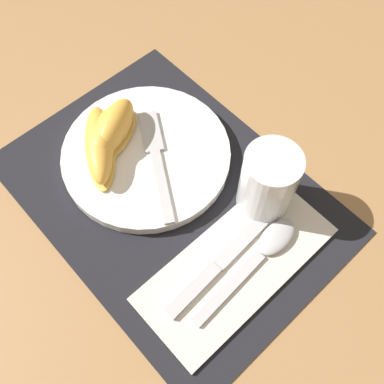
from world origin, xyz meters
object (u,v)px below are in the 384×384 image
object	(u,v)px
citrus_wedge_0	(113,129)
citrus_wedge_1	(105,138)
citrus_wedge_2	(99,146)
plate	(146,155)
fork	(156,156)
spoon	(264,250)
knife	(225,258)
juice_glass	(267,184)

from	to	relation	value
citrus_wedge_0	citrus_wedge_1	xyz separation A→B (m)	(0.00, -0.02, -0.00)
citrus_wedge_2	plate	bearing A→B (deg)	48.40
plate	fork	bearing A→B (deg)	16.69
plate	citrus_wedge_2	xyz separation A→B (m)	(-0.04, -0.05, 0.02)
spoon	fork	world-z (taller)	fork
plate	citrus_wedge_1	size ratio (longest dim) A/B	2.21
knife	citrus_wedge_1	size ratio (longest dim) A/B	1.97
fork	citrus_wedge_1	distance (m)	0.07
knife	citrus_wedge_0	xyz separation A→B (m)	(-0.23, 0.01, 0.03)
citrus_wedge_1	citrus_wedge_2	bearing A→B (deg)	-75.30
fork	citrus_wedge_1	xyz separation A→B (m)	(-0.06, -0.04, 0.02)
knife	citrus_wedge_2	bearing A→B (deg)	-174.63
juice_glass	spoon	bearing A→B (deg)	-45.82
citrus_wedge_1	citrus_wedge_2	size ratio (longest dim) A/B	0.82
juice_glass	citrus_wedge_0	size ratio (longest dim) A/B	0.97
knife	citrus_wedge_2	xyz separation A→B (m)	(-0.22, -0.02, 0.03)
juice_glass	citrus_wedge_2	world-z (taller)	juice_glass
knife	citrus_wedge_2	world-z (taller)	citrus_wedge_2
spoon	citrus_wedge_2	distance (m)	0.26
knife	plate	bearing A→B (deg)	172.22
plate	spoon	xyz separation A→B (m)	(0.21, 0.02, -0.00)
juice_glass	citrus_wedge_2	bearing A→B (deg)	-149.59
plate	citrus_wedge_2	size ratio (longest dim) A/B	1.81
spoon	juice_glass	bearing A→B (deg)	134.18
juice_glass	fork	xyz separation A→B (m)	(-0.14, -0.07, -0.03)
juice_glass	knife	world-z (taller)	juice_glass
fork	spoon	bearing A→B (deg)	3.86
plate	juice_glass	xyz separation A→B (m)	(0.16, 0.07, 0.04)
juice_glass	knife	size ratio (longest dim) A/B	0.49
citrus_wedge_2	knife	bearing A→B (deg)	5.37
spoon	citrus_wedge_2	size ratio (longest dim) A/B	1.39
citrus_wedge_0	knife	bearing A→B (deg)	-2.15
plate	citrus_wedge_1	world-z (taller)	citrus_wedge_1
plate	knife	distance (m)	0.18
plate	citrus_wedge_1	distance (m)	0.06
juice_glass	citrus_wedge_1	distance (m)	0.23
citrus_wedge_0	citrus_wedge_2	size ratio (longest dim) A/B	0.80
citrus_wedge_0	citrus_wedge_1	distance (m)	0.02
juice_glass	citrus_wedge_1	world-z (taller)	juice_glass
citrus_wedge_1	citrus_wedge_2	xyz separation A→B (m)	(0.00, -0.01, -0.00)
plate	citrus_wedge_1	xyz separation A→B (m)	(-0.04, -0.03, 0.03)
fork	citrus_wedge_2	world-z (taller)	citrus_wedge_2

